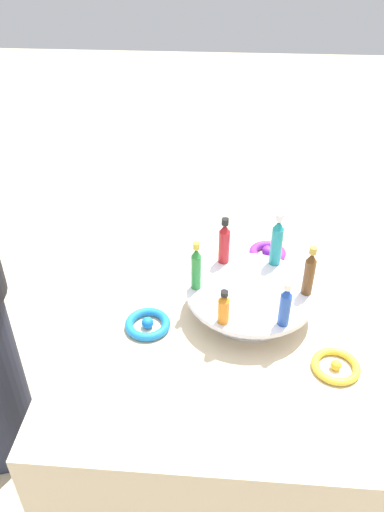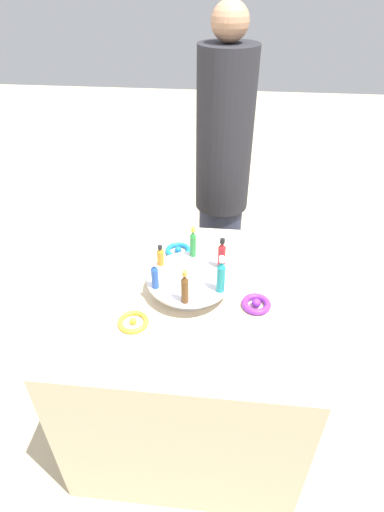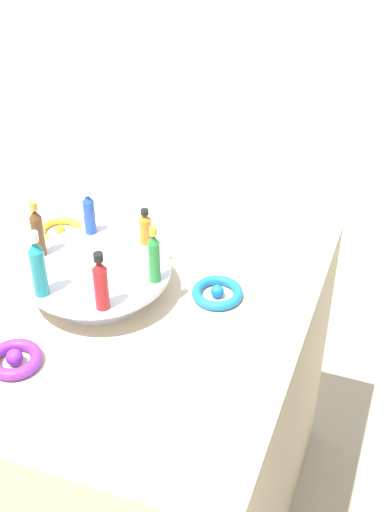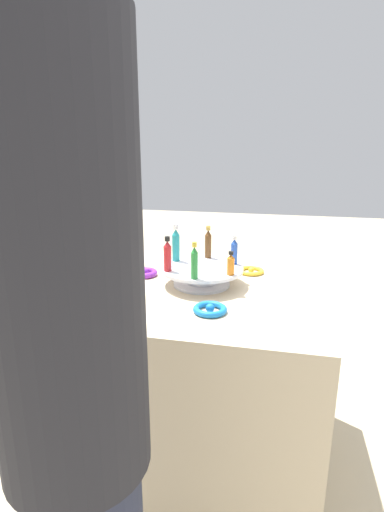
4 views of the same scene
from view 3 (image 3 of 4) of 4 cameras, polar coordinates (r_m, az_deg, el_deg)
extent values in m
plane|color=tan|center=(2.11, -5.74, -19.34)|extent=(12.00, 12.00, 0.00)
cube|color=beige|center=(1.81, -6.48, -12.43)|extent=(0.89, 0.89, 0.77)
cylinder|color=silver|center=(1.54, -7.45, -2.80)|extent=(0.21, 0.21, 0.01)
cylinder|color=silver|center=(1.52, -7.53, -1.95)|extent=(0.11, 0.11, 0.05)
cylinder|color=silver|center=(1.50, -7.62, -1.05)|extent=(0.31, 0.31, 0.01)
cylinder|color=#234CAD|center=(1.58, -8.20, 3.11)|extent=(0.03, 0.03, 0.08)
cone|color=#234CAD|center=(1.56, -8.35, 4.61)|extent=(0.02, 0.02, 0.02)
cylinder|color=silver|center=(1.55, -8.40, 5.12)|extent=(0.02, 0.02, 0.01)
cylinder|color=brown|center=(1.53, -12.27, 1.48)|extent=(0.03, 0.03, 0.09)
cone|color=brown|center=(1.49, -12.54, 3.28)|extent=(0.02, 0.02, 0.02)
cylinder|color=#B79338|center=(1.48, -12.63, 3.88)|extent=(0.02, 0.02, 0.02)
cylinder|color=teal|center=(1.41, -12.14, -1.31)|extent=(0.03, 0.03, 0.10)
cone|color=teal|center=(1.38, -12.47, 0.79)|extent=(0.03, 0.03, 0.02)
cylinder|color=silver|center=(1.37, -12.58, 1.50)|extent=(0.02, 0.02, 0.02)
cylinder|color=#B21E23|center=(1.37, -7.27, -2.60)|extent=(0.03, 0.03, 0.09)
cone|color=#B21E23|center=(1.33, -7.45, -0.73)|extent=(0.03, 0.03, 0.02)
cylinder|color=black|center=(1.32, -7.51, -0.10)|extent=(0.02, 0.02, 0.02)
cylinder|color=#288438|center=(1.43, -2.98, -0.41)|extent=(0.02, 0.02, 0.09)
cone|color=#288438|center=(1.39, -3.05, 1.45)|extent=(0.02, 0.02, 0.02)
cylinder|color=gold|center=(1.38, -3.07, 2.08)|extent=(0.02, 0.02, 0.02)
cylinder|color=orange|center=(1.54, -3.74, 1.99)|extent=(0.03, 0.03, 0.06)
cone|color=orange|center=(1.52, -3.80, 3.15)|extent=(0.03, 0.03, 0.01)
cylinder|color=black|center=(1.51, -3.81, 3.53)|extent=(0.02, 0.02, 0.01)
torus|color=blue|center=(1.51, 2.04, -2.96)|extent=(0.11, 0.11, 0.02)
sphere|color=blue|center=(1.51, 2.04, -2.84)|extent=(0.03, 0.03, 0.03)
torus|color=gold|center=(1.73, -10.48, 2.00)|extent=(0.11, 0.11, 0.02)
sphere|color=gold|center=(1.73, -10.50, 2.09)|extent=(0.02, 0.02, 0.02)
torus|color=purple|center=(1.40, -14.00, -8.02)|extent=(0.11, 0.11, 0.02)
sphere|color=purple|center=(1.40, -14.02, -7.88)|extent=(0.03, 0.03, 0.03)
camera|label=1|loc=(2.06, 6.04, 32.23)|focal=35.00mm
camera|label=2|loc=(1.94, -48.48, 26.97)|focal=28.00mm
camera|label=4|loc=(1.61, 49.27, 7.60)|focal=28.00mm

